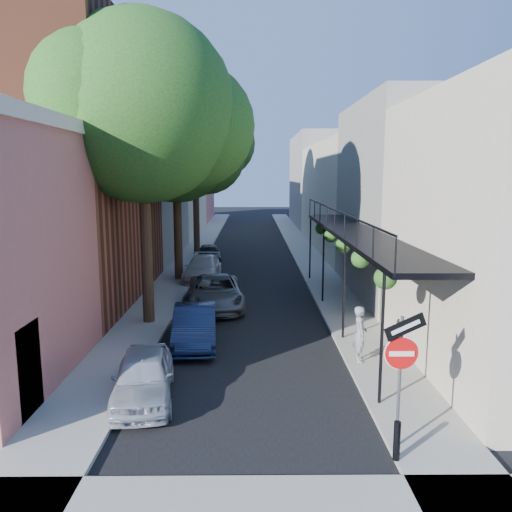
{
  "coord_description": "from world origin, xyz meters",
  "views": [
    {
      "loc": [
        0.16,
        -8.54,
        5.69
      ],
      "look_at": [
        0.31,
        9.08,
        2.8
      ],
      "focal_mm": 35.0,
      "sensor_mm": 36.0,
      "label": 1
    }
  ],
  "objects_px": {
    "oak_mid": "(184,148)",
    "pedestrian": "(360,334)",
    "sign_post": "(401,358)",
    "parked_car_e": "(209,254)",
    "parked_car_c": "(216,292)",
    "parked_car_a": "(144,377)",
    "oak_near": "(155,114)",
    "parked_car_d": "(203,268)",
    "bollard": "(397,441)",
    "parked_car_b": "(195,326)",
    "oak_far": "(202,137)"
  },
  "relations": [
    {
      "from": "oak_mid",
      "to": "pedestrian",
      "type": "relative_size",
      "value": 6.02
    },
    {
      "from": "sign_post",
      "to": "parked_car_e",
      "type": "height_order",
      "value": "sign_post"
    },
    {
      "from": "parked_car_c",
      "to": "parked_car_a",
      "type": "bearing_deg",
      "value": -104.1
    },
    {
      "from": "oak_near",
      "to": "parked_car_a",
      "type": "distance_m",
      "value": 9.97
    },
    {
      "from": "oak_near",
      "to": "parked_car_d",
      "type": "distance_m",
      "value": 10.69
    },
    {
      "from": "sign_post",
      "to": "parked_car_c",
      "type": "height_order",
      "value": "sign_post"
    },
    {
      "from": "parked_car_a",
      "to": "sign_post",
      "type": "bearing_deg",
      "value": -31.12
    },
    {
      "from": "parked_car_d",
      "to": "parked_car_e",
      "type": "xyz_separation_m",
      "value": [
        -0.09,
        5.32,
        -0.04
      ]
    },
    {
      "from": "bollard",
      "to": "parked_car_b",
      "type": "bearing_deg",
      "value": 123.68
    },
    {
      "from": "oak_near",
      "to": "parked_car_b",
      "type": "xyz_separation_m",
      "value": [
        1.6,
        -2.61,
        -7.22
      ]
    },
    {
      "from": "sign_post",
      "to": "oak_far",
      "type": "height_order",
      "value": "oak_far"
    },
    {
      "from": "sign_post",
      "to": "parked_car_d",
      "type": "relative_size",
      "value": 0.67
    },
    {
      "from": "parked_car_d",
      "to": "pedestrian",
      "type": "height_order",
      "value": "pedestrian"
    },
    {
      "from": "parked_car_b",
      "to": "parked_car_c",
      "type": "xyz_separation_m",
      "value": [
        0.37,
        4.73,
        0.03
      ]
    },
    {
      "from": "bollard",
      "to": "parked_car_e",
      "type": "bearing_deg",
      "value": 103.74
    },
    {
      "from": "pedestrian",
      "to": "parked_car_d",
      "type": "bearing_deg",
      "value": 29.7
    },
    {
      "from": "oak_far",
      "to": "sign_post",
      "type": "bearing_deg",
      "value": -76.09
    },
    {
      "from": "oak_far",
      "to": "pedestrian",
      "type": "height_order",
      "value": "oak_far"
    },
    {
      "from": "oak_mid",
      "to": "parked_car_e",
      "type": "height_order",
      "value": "oak_mid"
    },
    {
      "from": "oak_mid",
      "to": "oak_near",
      "type": "bearing_deg",
      "value": -89.63
    },
    {
      "from": "parked_car_a",
      "to": "parked_car_c",
      "type": "xyz_separation_m",
      "value": [
        1.2,
        8.92,
        0.06
      ]
    },
    {
      "from": "parked_car_c",
      "to": "pedestrian",
      "type": "distance_m",
      "value": 8.15
    },
    {
      "from": "bollard",
      "to": "oak_near",
      "type": "xyz_separation_m",
      "value": [
        -6.37,
        9.76,
        7.36
      ]
    },
    {
      "from": "sign_post",
      "to": "parked_car_e",
      "type": "bearing_deg",
      "value": 104.4
    },
    {
      "from": "bollard",
      "to": "parked_car_a",
      "type": "height_order",
      "value": "parked_car_a"
    },
    {
      "from": "parked_car_d",
      "to": "sign_post",
      "type": "bearing_deg",
      "value": -70.13
    },
    {
      "from": "oak_far",
      "to": "oak_mid",
      "type": "bearing_deg",
      "value": -90.41
    },
    {
      "from": "oak_far",
      "to": "parked_car_e",
      "type": "relative_size",
      "value": 3.35
    },
    {
      "from": "oak_far",
      "to": "parked_car_b",
      "type": "relative_size",
      "value": 3.0
    },
    {
      "from": "parked_car_c",
      "to": "parked_car_d",
      "type": "distance_m",
      "value": 5.81
    },
    {
      "from": "parked_car_d",
      "to": "parked_car_e",
      "type": "height_order",
      "value": "parked_car_d"
    },
    {
      "from": "oak_near",
      "to": "parked_car_b",
      "type": "height_order",
      "value": "oak_near"
    },
    {
      "from": "parked_car_b",
      "to": "parked_car_c",
      "type": "distance_m",
      "value": 4.74
    },
    {
      "from": "parked_car_d",
      "to": "oak_mid",
      "type": "bearing_deg",
      "value": 172.14
    },
    {
      "from": "oak_mid",
      "to": "parked_car_c",
      "type": "bearing_deg",
      "value": -70.96
    },
    {
      "from": "pedestrian",
      "to": "oak_near",
      "type": "bearing_deg",
      "value": 60.59
    },
    {
      "from": "parked_car_b",
      "to": "parked_car_d",
      "type": "height_order",
      "value": "parked_car_b"
    },
    {
      "from": "parked_car_a",
      "to": "parked_car_d",
      "type": "height_order",
      "value": "parked_car_d"
    },
    {
      "from": "parked_car_e",
      "to": "parked_car_a",
      "type": "bearing_deg",
      "value": -97.18
    },
    {
      "from": "oak_near",
      "to": "oak_mid",
      "type": "xyz_separation_m",
      "value": [
        -0.05,
        7.97,
        -0.82
      ]
    },
    {
      "from": "oak_mid",
      "to": "parked_car_a",
      "type": "relative_size",
      "value": 2.8
    },
    {
      "from": "parked_car_d",
      "to": "pedestrian",
      "type": "relative_size",
      "value": 2.63
    },
    {
      "from": "sign_post",
      "to": "bollard",
      "type": "relative_size",
      "value": 3.74
    },
    {
      "from": "oak_mid",
      "to": "parked_car_e",
      "type": "bearing_deg",
      "value": 81.01
    },
    {
      "from": "parked_car_c",
      "to": "oak_far",
      "type": "bearing_deg",
      "value": 91.05
    },
    {
      "from": "pedestrian",
      "to": "parked_car_b",
      "type": "bearing_deg",
      "value": 74.24
    },
    {
      "from": "sign_post",
      "to": "bollard",
      "type": "bearing_deg",
      "value": -108.56
    },
    {
      "from": "oak_near",
      "to": "pedestrian",
      "type": "xyz_separation_m",
      "value": [
        6.77,
        -4.46,
        -6.91
      ]
    },
    {
      "from": "sign_post",
      "to": "parked_car_c",
      "type": "bearing_deg",
      "value": 111.78
    },
    {
      "from": "oak_near",
      "to": "parked_car_c",
      "type": "distance_m",
      "value": 7.76
    }
  ]
}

